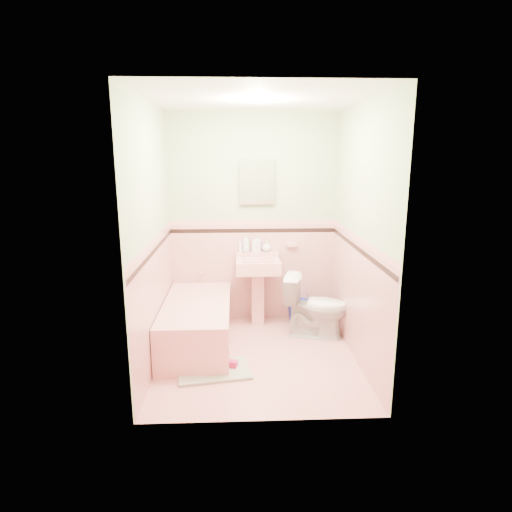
{
  "coord_description": "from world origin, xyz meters",
  "views": [
    {
      "loc": [
        -0.19,
        -4.1,
        2.01
      ],
      "look_at": [
        0.0,
        0.25,
        1.0
      ],
      "focal_mm": 30.6,
      "sensor_mm": 36.0,
      "label": 1
    }
  ],
  "objects_px": {
    "soap_bottle_mid": "(257,243)",
    "medicine_cabinet": "(257,182)",
    "sink": "(258,293)",
    "soap_bottle_left": "(246,243)",
    "shoe": "(229,363)",
    "soap_bottle_right": "(267,246)",
    "toilet": "(316,306)",
    "bucket": "(298,311)",
    "bathtub": "(197,325)"
  },
  "relations": [
    {
      "from": "sink",
      "to": "shoe",
      "type": "relative_size",
      "value": 5.33
    },
    {
      "from": "bathtub",
      "to": "bucket",
      "type": "distance_m",
      "value": 1.35
    },
    {
      "from": "soap_bottle_left",
      "to": "toilet",
      "type": "height_order",
      "value": "soap_bottle_left"
    },
    {
      "from": "soap_bottle_left",
      "to": "toilet",
      "type": "relative_size",
      "value": 0.32
    },
    {
      "from": "medicine_cabinet",
      "to": "shoe",
      "type": "bearing_deg",
      "value": -104.08
    },
    {
      "from": "soap_bottle_left",
      "to": "bathtub",
      "type": "bearing_deg",
      "value": -127.54
    },
    {
      "from": "soap_bottle_mid",
      "to": "toilet",
      "type": "xyz_separation_m",
      "value": [
        0.64,
        -0.53,
        -0.62
      ]
    },
    {
      "from": "soap_bottle_mid",
      "to": "bathtub",
      "type": "bearing_deg",
      "value": -133.51
    },
    {
      "from": "soap_bottle_right",
      "to": "shoe",
      "type": "bearing_deg",
      "value": -109.1
    },
    {
      "from": "bathtub",
      "to": "soap_bottle_mid",
      "type": "relative_size",
      "value": 7.0
    },
    {
      "from": "medicine_cabinet",
      "to": "toilet",
      "type": "xyz_separation_m",
      "value": [
        0.63,
        -0.56,
        -1.35
      ]
    },
    {
      "from": "bucket",
      "to": "soap_bottle_mid",
      "type": "bearing_deg",
      "value": 171.48
    },
    {
      "from": "bathtub",
      "to": "sink",
      "type": "xyz_separation_m",
      "value": [
        0.68,
        0.53,
        0.18
      ]
    },
    {
      "from": "soap_bottle_mid",
      "to": "bucket",
      "type": "distance_m",
      "value": 0.99
    },
    {
      "from": "soap_bottle_mid",
      "to": "shoe",
      "type": "distance_m",
      "value": 1.61
    },
    {
      "from": "soap_bottle_left",
      "to": "shoe",
      "type": "relative_size",
      "value": 1.46
    },
    {
      "from": "bathtub",
      "to": "toilet",
      "type": "relative_size",
      "value": 2.12
    },
    {
      "from": "soap_bottle_left",
      "to": "bucket",
      "type": "height_order",
      "value": "soap_bottle_left"
    },
    {
      "from": "soap_bottle_left",
      "to": "soap_bottle_mid",
      "type": "relative_size",
      "value": 1.04
    },
    {
      "from": "bucket",
      "to": "shoe",
      "type": "xyz_separation_m",
      "value": [
        -0.83,
        -1.21,
        -0.08
      ]
    },
    {
      "from": "soap_bottle_left",
      "to": "soap_bottle_right",
      "type": "distance_m",
      "value": 0.25
    },
    {
      "from": "soap_bottle_mid",
      "to": "soap_bottle_right",
      "type": "bearing_deg",
      "value": 0.0
    },
    {
      "from": "soap_bottle_mid",
      "to": "medicine_cabinet",
      "type": "bearing_deg",
      "value": 78.81
    },
    {
      "from": "soap_bottle_mid",
      "to": "shoe",
      "type": "relative_size",
      "value": 1.4
    },
    {
      "from": "toilet",
      "to": "shoe",
      "type": "height_order",
      "value": "toilet"
    },
    {
      "from": "toilet",
      "to": "soap_bottle_mid",
      "type": "bearing_deg",
      "value": 65.08
    },
    {
      "from": "medicine_cabinet",
      "to": "bathtub",
      "type": "bearing_deg",
      "value": -132.58
    },
    {
      "from": "sink",
      "to": "shoe",
      "type": "bearing_deg",
      "value": -106.61
    },
    {
      "from": "soap_bottle_right",
      "to": "shoe",
      "type": "distance_m",
      "value": 1.62
    },
    {
      "from": "medicine_cabinet",
      "to": "soap_bottle_right",
      "type": "distance_m",
      "value": 0.77
    },
    {
      "from": "shoe",
      "to": "bucket",
      "type": "bearing_deg",
      "value": 73.56
    },
    {
      "from": "bathtub",
      "to": "soap_bottle_left",
      "type": "distance_m",
      "value": 1.17
    },
    {
      "from": "sink",
      "to": "soap_bottle_mid",
      "type": "distance_m",
      "value": 0.6
    },
    {
      "from": "medicine_cabinet",
      "to": "sink",
      "type": "bearing_deg",
      "value": -90.0
    },
    {
      "from": "sink",
      "to": "soap_bottle_right",
      "type": "bearing_deg",
      "value": 57.39
    },
    {
      "from": "bathtub",
      "to": "soap_bottle_right",
      "type": "bearing_deg",
      "value": 41.76
    },
    {
      "from": "soap_bottle_right",
      "to": "soap_bottle_left",
      "type": "bearing_deg",
      "value": 180.0
    },
    {
      "from": "medicine_cabinet",
      "to": "bucket",
      "type": "xyz_separation_m",
      "value": [
        0.5,
        -0.11,
        -1.57
      ]
    },
    {
      "from": "toilet",
      "to": "bucket",
      "type": "distance_m",
      "value": 0.52
    },
    {
      "from": "medicine_cabinet",
      "to": "soap_bottle_left",
      "type": "distance_m",
      "value": 0.73
    },
    {
      "from": "sink",
      "to": "soap_bottle_left",
      "type": "height_order",
      "value": "soap_bottle_left"
    },
    {
      "from": "bathtub",
      "to": "bucket",
      "type": "xyz_separation_m",
      "value": [
        1.18,
        0.63,
        -0.09
      ]
    },
    {
      "from": "medicine_cabinet",
      "to": "soap_bottle_left",
      "type": "bearing_deg",
      "value": -167.41
    },
    {
      "from": "bucket",
      "to": "sink",
      "type": "bearing_deg",
      "value": -168.42
    },
    {
      "from": "medicine_cabinet",
      "to": "shoe",
      "type": "distance_m",
      "value": 2.13
    },
    {
      "from": "soap_bottle_left",
      "to": "bucket",
      "type": "distance_m",
      "value": 1.06
    },
    {
      "from": "soap_bottle_right",
      "to": "medicine_cabinet",
      "type": "bearing_deg",
      "value": 165.4
    },
    {
      "from": "toilet",
      "to": "bathtub",
      "type": "bearing_deg",
      "value": 112.47
    },
    {
      "from": "soap_bottle_left",
      "to": "sink",
      "type": "bearing_deg",
      "value": -53.27
    },
    {
      "from": "soap_bottle_right",
      "to": "toilet",
      "type": "bearing_deg",
      "value": -45.55
    }
  ]
}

